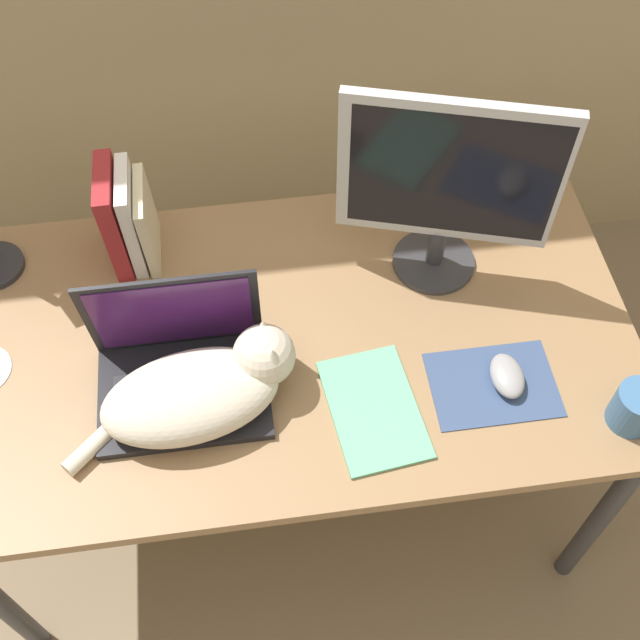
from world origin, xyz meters
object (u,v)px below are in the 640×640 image
object	(u,v)px
external_monitor	(448,185)
mug	(637,407)
laptop	(181,369)
computer_mouse	(507,376)
cat	(203,389)
book_row	(127,218)
notepad	(374,409)

from	to	relation	value
external_monitor	mug	world-z (taller)	external_monitor
laptop	computer_mouse	size ratio (longest dim) A/B	3.24
cat	mug	size ratio (longest dim) A/B	3.53
external_monitor	computer_mouse	xyz separation A→B (m)	(0.07, -0.31, -0.22)
external_monitor	computer_mouse	distance (m)	0.39
external_monitor	book_row	world-z (taller)	external_monitor
laptop	external_monitor	world-z (taller)	external_monitor
notepad	external_monitor	bearing A→B (deg)	60.44
laptop	external_monitor	bearing A→B (deg)	22.29
book_row	notepad	size ratio (longest dim) A/B	0.87
external_monitor	mug	xyz separation A→B (m)	(0.28, -0.42, -0.19)
book_row	mug	size ratio (longest dim) A/B	1.87
computer_mouse	mug	world-z (taller)	mug
cat	laptop	bearing A→B (deg)	124.19
external_monitor	book_row	xyz separation A→B (m)	(-0.63, 0.12, -0.13)
laptop	external_monitor	xyz separation A→B (m)	(0.55, 0.22, 0.19)
cat	mug	xyz separation A→B (m)	(0.79, -0.14, -0.02)
computer_mouse	notepad	xyz separation A→B (m)	(-0.26, -0.03, -0.02)
cat	computer_mouse	bearing A→B (deg)	-2.49
book_row	mug	distance (m)	1.07
cat	external_monitor	size ratio (longest dim) A/B	1.01
notepad	cat	bearing A→B (deg)	170.72
external_monitor	mug	bearing A→B (deg)	-55.95
notepad	mug	distance (m)	0.48
notepad	computer_mouse	bearing A→B (deg)	5.64
external_monitor	book_row	size ratio (longest dim) A/B	1.87
computer_mouse	mug	xyz separation A→B (m)	(0.21, -0.11, 0.02)
cat	external_monitor	xyz separation A→B (m)	(0.50, 0.28, 0.17)
laptop	book_row	xyz separation A→B (m)	(-0.09, 0.34, 0.06)
laptop	book_row	distance (m)	0.36
computer_mouse	laptop	bearing A→B (deg)	172.10
cat	notepad	world-z (taller)	cat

